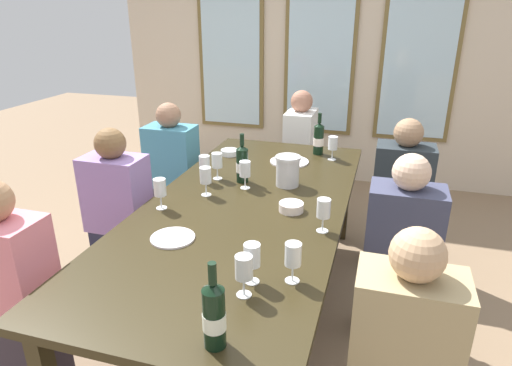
{
  "coord_description": "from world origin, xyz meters",
  "views": [
    {
      "loc": [
        0.71,
        -2.19,
        1.79
      ],
      "look_at": [
        0.0,
        0.21,
        0.79
      ],
      "focal_mm": 31.43,
      "sensor_mm": 36.0,
      "label": 1
    }
  ],
  "objects_px": {
    "wine_glass_8": "(293,255)",
    "tasting_bowl_1": "(291,207)",
    "wine_bottle_1": "(214,315)",
    "wine_bottle_2": "(319,139)",
    "wine_glass_4": "(244,269)",
    "wine_glass_9": "(205,164)",
    "wine_glass_1": "(245,170)",
    "white_plate_1": "(173,238)",
    "dining_table": "(246,214)",
    "wine_bottle_0": "(242,164)",
    "wine_glass_6": "(333,144)",
    "wine_glass_7": "(160,188)",
    "white_plate_0": "(289,162)",
    "seated_person_5": "(400,202)",
    "wine_glass_3": "(217,161)",
    "wine_glass_5": "(252,256)",
    "seated_person_4": "(173,176)",
    "wine_glass_0": "(206,176)",
    "seated_person_6": "(300,156)",
    "seated_person_2": "(14,297)",
    "wine_glass_2": "(324,210)",
    "metal_pitcher": "(288,171)",
    "seated_person_1": "(400,257)",
    "seated_person_0": "(119,217)",
    "tasting_bowl_0": "(230,152)"
  },
  "relations": [
    {
      "from": "wine_bottle_2",
      "to": "seated_person_2",
      "type": "relative_size",
      "value": 0.28
    },
    {
      "from": "white_plate_0",
      "to": "tasting_bowl_1",
      "type": "distance_m",
      "value": 0.81
    },
    {
      "from": "white_plate_0",
      "to": "wine_glass_5",
      "type": "relative_size",
      "value": 1.59
    },
    {
      "from": "wine_glass_6",
      "to": "wine_glass_7",
      "type": "bearing_deg",
      "value": -125.67
    },
    {
      "from": "wine_bottle_1",
      "to": "wine_bottle_2",
      "type": "distance_m",
      "value": 2.13
    },
    {
      "from": "wine_glass_1",
      "to": "white_plate_1",
      "type": "bearing_deg",
      "value": -101.14
    },
    {
      "from": "seated_person_4",
      "to": "wine_bottle_1",
      "type": "bearing_deg",
      "value": -59.64
    },
    {
      "from": "dining_table",
      "to": "wine_bottle_2",
      "type": "relative_size",
      "value": 7.92
    },
    {
      "from": "wine_glass_0",
      "to": "wine_glass_9",
      "type": "bearing_deg",
      "value": 114.22
    },
    {
      "from": "wine_glass_1",
      "to": "wine_glass_0",
      "type": "bearing_deg",
      "value": -138.21
    },
    {
      "from": "wine_bottle_1",
      "to": "wine_bottle_2",
      "type": "height_order",
      "value": "wine_bottle_1"
    },
    {
      "from": "wine_glass_9",
      "to": "seated_person_5",
      "type": "xyz_separation_m",
      "value": [
        1.21,
        0.53,
        -0.34
      ]
    },
    {
      "from": "white_plate_0",
      "to": "wine_glass_3",
      "type": "height_order",
      "value": "wine_glass_3"
    },
    {
      "from": "tasting_bowl_0",
      "to": "seated_person_6",
      "type": "xyz_separation_m",
      "value": [
        0.39,
        0.77,
        -0.23
      ]
    },
    {
      "from": "metal_pitcher",
      "to": "wine_glass_4",
      "type": "bearing_deg",
      "value": -85.47
    },
    {
      "from": "white_plate_0",
      "to": "seated_person_2",
      "type": "bearing_deg",
      "value": -119.95
    },
    {
      "from": "seated_person_5",
      "to": "wine_glass_9",
      "type": "bearing_deg",
      "value": -156.22
    },
    {
      "from": "wine_glass_7",
      "to": "seated_person_0",
      "type": "distance_m",
      "value": 0.59
    },
    {
      "from": "seated_person_6",
      "to": "seated_person_2",
      "type": "bearing_deg",
      "value": -109.44
    },
    {
      "from": "wine_glass_4",
      "to": "wine_glass_9",
      "type": "relative_size",
      "value": 1.0
    },
    {
      "from": "metal_pitcher",
      "to": "seated_person_1",
      "type": "distance_m",
      "value": 0.83
    },
    {
      "from": "wine_glass_1",
      "to": "wine_glass_7",
      "type": "xyz_separation_m",
      "value": [
        -0.35,
        -0.41,
        0.0
      ]
    },
    {
      "from": "white_plate_1",
      "to": "wine_glass_7",
      "type": "relative_size",
      "value": 1.23
    },
    {
      "from": "wine_glass_1",
      "to": "wine_bottle_1",
      "type": "bearing_deg",
      "value": -76.34
    },
    {
      "from": "tasting_bowl_0",
      "to": "wine_glass_9",
      "type": "height_order",
      "value": "wine_glass_9"
    },
    {
      "from": "wine_glass_6",
      "to": "white_plate_0",
      "type": "bearing_deg",
      "value": -153.48
    },
    {
      "from": "wine_glass_2",
      "to": "wine_glass_7",
      "type": "relative_size",
      "value": 1.0
    },
    {
      "from": "wine_bottle_0",
      "to": "wine_glass_6",
      "type": "distance_m",
      "value": 0.77
    },
    {
      "from": "wine_glass_0",
      "to": "tasting_bowl_1",
      "type": "bearing_deg",
      "value": -7.69
    },
    {
      "from": "wine_glass_3",
      "to": "wine_glass_5",
      "type": "height_order",
      "value": "same"
    },
    {
      "from": "wine_glass_9",
      "to": "wine_glass_2",
      "type": "bearing_deg",
      "value": -29.06
    },
    {
      "from": "wine_glass_4",
      "to": "wine_glass_8",
      "type": "height_order",
      "value": "same"
    },
    {
      "from": "wine_glass_7",
      "to": "seated_person_6",
      "type": "relative_size",
      "value": 0.16
    },
    {
      "from": "white_plate_0",
      "to": "wine_bottle_2",
      "type": "relative_size",
      "value": 0.88
    },
    {
      "from": "wine_glass_3",
      "to": "seated_person_4",
      "type": "relative_size",
      "value": 0.16
    },
    {
      "from": "seated_person_6",
      "to": "white_plate_1",
      "type": "bearing_deg",
      "value": -95.92
    },
    {
      "from": "seated_person_5",
      "to": "wine_bottle_1",
      "type": "bearing_deg",
      "value": -108.01
    },
    {
      "from": "dining_table",
      "to": "wine_glass_7",
      "type": "bearing_deg",
      "value": -156.94
    },
    {
      "from": "wine_glass_3",
      "to": "seated_person_5",
      "type": "height_order",
      "value": "seated_person_5"
    },
    {
      "from": "white_plate_0",
      "to": "wine_glass_7",
      "type": "relative_size",
      "value": 1.59
    },
    {
      "from": "wine_glass_2",
      "to": "wine_glass_6",
      "type": "height_order",
      "value": "same"
    },
    {
      "from": "wine_glass_3",
      "to": "seated_person_4",
      "type": "xyz_separation_m",
      "value": [
        -0.57,
        0.47,
        -0.34
      ]
    },
    {
      "from": "wine_glass_8",
      "to": "seated_person_6",
      "type": "relative_size",
      "value": 0.16
    },
    {
      "from": "wine_glass_4",
      "to": "dining_table",
      "type": "bearing_deg",
      "value": 107.4
    },
    {
      "from": "tasting_bowl_0",
      "to": "seated_person_0",
      "type": "distance_m",
      "value": 0.95
    },
    {
      "from": "wine_glass_4",
      "to": "seated_person_4",
      "type": "height_order",
      "value": "seated_person_4"
    },
    {
      "from": "dining_table",
      "to": "wine_glass_8",
      "type": "relative_size",
      "value": 14.22
    },
    {
      "from": "wine_glass_8",
      "to": "tasting_bowl_1",
      "type": "bearing_deg",
      "value": 102.76
    },
    {
      "from": "white_plate_1",
      "to": "seated_person_2",
      "type": "relative_size",
      "value": 0.19
    },
    {
      "from": "tasting_bowl_1",
      "to": "wine_glass_9",
      "type": "xyz_separation_m",
      "value": [
        -0.62,
        0.27,
        0.1
      ]
    }
  ]
}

